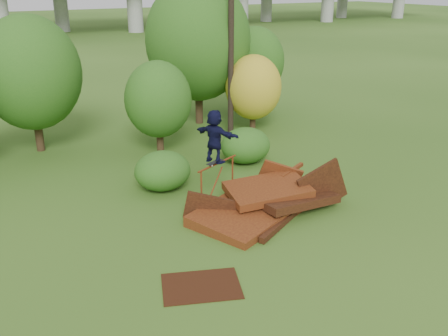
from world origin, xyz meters
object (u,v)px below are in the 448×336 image
scrap_pile (265,203)px  flat_plate (201,286)px  skater (215,136)px  utility_pole (231,42)px

scrap_pile → flat_plate: (-3.86, -2.77, -0.34)m
scrap_pile → skater: size_ratio=3.33×
skater → utility_pole: 8.74m
flat_plate → utility_pole: (7.44, 11.02, 4.54)m
flat_plate → utility_pole: 14.05m
scrap_pile → skater: bearing=134.8°
flat_plate → scrap_pile: bearing=35.6°
scrap_pile → skater: skater is taller
utility_pole → skater: bearing=-124.4°
utility_pole → scrap_pile: bearing=-113.4°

